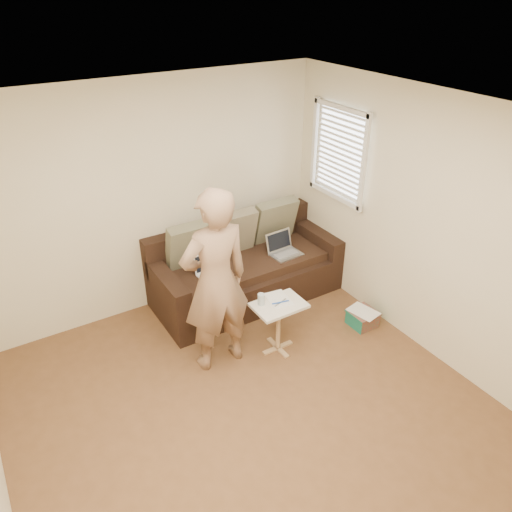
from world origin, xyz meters
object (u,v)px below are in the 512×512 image
at_px(laptop_silver, 286,255).
at_px(striped_box, 362,318).
at_px(person, 216,282).
at_px(laptop_white, 214,275).
at_px(drinking_glass, 261,299).
at_px(side_table, 278,327).
at_px(sofa, 247,266).

xyz_separation_m(laptop_silver, striped_box, (0.35, -1.01, -0.43)).
relative_size(person, striped_box, 6.50).
bearing_deg(laptop_white, drinking_glass, -88.16).
distance_m(person, side_table, 0.91).
bearing_deg(striped_box, laptop_white, 140.90).
bearing_deg(laptop_silver, striped_box, -74.12).
relative_size(laptop_silver, side_table, 0.63).
xyz_separation_m(sofa, laptop_white, (-0.49, -0.11, 0.10)).
bearing_deg(side_table, laptop_silver, 51.32).
bearing_deg(laptop_white, sofa, 6.05).
distance_m(laptop_white, drinking_glass, 0.82).
height_order(sofa, person, person).
relative_size(sofa, person, 1.16).
distance_m(sofa, laptop_white, 0.51).
bearing_deg(sofa, laptop_white, -167.49).
relative_size(laptop_silver, striped_box, 1.23).
height_order(drinking_glass, striped_box, drinking_glass).
xyz_separation_m(laptop_silver, drinking_glass, (-0.83, -0.76, 0.11)).
bearing_deg(person, side_table, 164.96).
distance_m(sofa, person, 1.29).
bearing_deg(drinking_glass, laptop_white, 98.30).
height_order(sofa, laptop_silver, sofa).
bearing_deg(drinking_glass, striped_box, -12.06).
height_order(laptop_white, side_table, laptop_white).
xyz_separation_m(side_table, drinking_glass, (-0.15, 0.09, 0.35)).
distance_m(laptop_silver, side_table, 1.11).
relative_size(laptop_white, drinking_glass, 2.72).
xyz_separation_m(laptop_silver, person, (-1.29, -0.68, 0.43)).
bearing_deg(striped_box, sofa, 124.78).
bearing_deg(laptop_white, side_table, -79.70).
xyz_separation_m(laptop_white, side_table, (0.27, -0.90, -0.23)).
relative_size(sofa, striped_box, 7.56).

